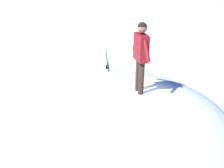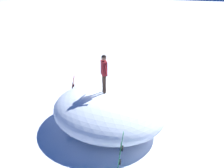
% 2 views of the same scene
% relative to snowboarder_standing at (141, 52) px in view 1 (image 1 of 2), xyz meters
% --- Properties ---
extents(ground, '(240.00, 240.00, 0.00)m').
position_rel_snowboarder_standing_xyz_m(ground, '(-0.01, -0.71, -2.81)').
color(ground, white).
extents(snow_mound, '(7.25, 6.86, 1.76)m').
position_rel_snowboarder_standing_xyz_m(snow_mound, '(-0.14, -0.13, -1.93)').
color(snow_mound, white).
rests_on(snow_mound, ground).
extents(snowboarder_standing, '(0.84, 0.75, 1.75)m').
position_rel_snowboarder_standing_xyz_m(snowboarder_standing, '(0.00, 0.00, 0.00)').
color(snowboarder_standing, black).
rests_on(snowboarder_standing, snow_mound).
extents(snowboard_secondary_upright, '(0.34, 0.37, 1.74)m').
position_rel_snowboarder_standing_xyz_m(snowboard_secondary_upright, '(-2.51, 2.33, -1.91)').
color(snowboard_secondary_upright, '#1E8C47').
rests_on(snowboard_secondary_upright, ground).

